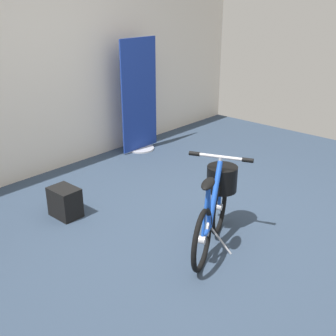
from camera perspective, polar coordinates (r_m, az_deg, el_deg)
name	(u,v)px	position (r m, az deg, el deg)	size (l,w,h in m)	color
ground_plane	(188,230)	(3.76, 2.76, -8.39)	(6.66, 6.66, 0.00)	#2D3D51
back_wall	(39,54)	(4.88, -17.19, 14.68)	(6.66, 0.10, 2.69)	silver
floor_banner_stand	(139,103)	(5.48, -3.91, 8.89)	(0.60, 0.36, 1.45)	#B7B7BC
folding_bike_foreground	(216,202)	(3.45, 6.51, -4.59)	(0.98, 0.56, 0.74)	black
handbag_on_floor	(65,202)	(4.03, -13.80, -4.54)	(0.24, 0.29, 0.28)	black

